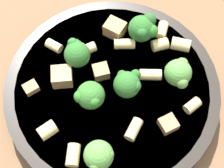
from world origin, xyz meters
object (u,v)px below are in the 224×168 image
(broccoli_floret_5, at_px, (90,96))
(rigatoni_10, at_px, (150,75))
(rigatoni_7, at_px, (181,45))
(chicken_chunk_2, at_px, (115,29))
(broccoli_floret_3, at_px, (143,28))
(rigatoni_4, at_px, (160,45))
(broccoli_floret_2, at_px, (129,82))
(chicken_chunk_1, at_px, (168,124))
(rigatoni_3, at_px, (162,30))
(broccoli_floret_1, at_px, (77,52))
(chicken_chunk_3, at_px, (31,88))
(rigatoni_0, at_px, (134,129))
(rigatoni_2, at_px, (47,130))
(rigatoni_8, at_px, (54,46))
(chicken_chunk_4, at_px, (101,72))
(rigatoni_9, at_px, (192,106))
(broccoli_floret_4, at_px, (99,156))
(broccoli_floret_0, at_px, (178,73))
(rigatoni_1, at_px, (125,44))
(chicken_chunk_0, at_px, (62,77))
(rigatoni_5, at_px, (87,49))
(pasta_bowl, at_px, (112,92))
(rigatoni_6, at_px, (73,155))

(broccoli_floret_5, height_order, rigatoni_10, broccoli_floret_5)
(rigatoni_7, height_order, chicken_chunk_2, chicken_chunk_2)
(broccoli_floret_3, relative_size, rigatoni_4, 2.00)
(broccoli_floret_2, distance_m, chicken_chunk_1, 0.07)
(broccoli_floret_2, distance_m, rigatoni_3, 0.10)
(rigatoni_7, bearing_deg, broccoli_floret_3, 93.84)
(broccoli_floret_1, bearing_deg, rigatoni_3, -48.04)
(chicken_chunk_3, bearing_deg, rigatoni_0, -93.65)
(rigatoni_2, distance_m, rigatoni_8, 0.12)
(rigatoni_3, bearing_deg, broccoli_floret_3, 129.41)
(rigatoni_7, distance_m, chicken_chunk_4, 0.12)
(rigatoni_9, distance_m, rigatoni_10, 0.07)
(broccoli_floret_1, xyz_separation_m, broccoli_floret_4, (-0.12, -0.08, -0.00))
(broccoli_floret_0, xyz_separation_m, rigatoni_1, (0.03, 0.08, -0.01))
(chicken_chunk_0, bearing_deg, rigatoni_5, -15.88)
(broccoli_floret_1, bearing_deg, rigatoni_8, 76.89)
(rigatoni_4, xyz_separation_m, chicken_chunk_4, (-0.07, 0.06, -0.00))
(rigatoni_10, relative_size, chicken_chunk_1, 1.42)
(broccoli_floret_3, bearing_deg, broccoli_floret_1, 132.77)
(chicken_chunk_4, bearing_deg, rigatoni_0, -132.82)
(broccoli_floret_0, relative_size, rigatoni_5, 1.76)
(rigatoni_2, relative_size, rigatoni_4, 1.02)
(pasta_bowl, relative_size, rigatoni_8, 13.09)
(broccoli_floret_5, height_order, rigatoni_9, broccoli_floret_5)
(pasta_bowl, xyz_separation_m, broccoli_floret_4, (-0.10, -0.02, 0.04))
(rigatoni_9, xyz_separation_m, chicken_chunk_1, (-0.03, 0.02, -0.00))
(chicken_chunk_1, bearing_deg, rigatoni_4, 21.85)
(rigatoni_8, bearing_deg, rigatoni_6, -147.82)
(broccoli_floret_1, distance_m, chicken_chunk_1, 0.15)
(broccoli_floret_2, bearing_deg, rigatoni_2, 140.86)
(broccoli_floret_3, height_order, chicken_chunk_2, broccoli_floret_3)
(broccoli_floret_1, bearing_deg, broccoli_floret_4, -147.38)
(pasta_bowl, height_order, rigatoni_9, rigatoni_9)
(broccoli_floret_5, bearing_deg, rigatoni_6, -175.81)
(broccoli_floret_1, relative_size, rigatoni_2, 1.91)
(rigatoni_0, distance_m, rigatoni_5, 0.13)
(chicken_chunk_4, bearing_deg, rigatoni_3, -32.15)
(broccoli_floret_0, bearing_deg, rigatoni_0, 160.53)
(broccoli_floret_5, bearing_deg, broccoli_floret_3, -14.55)
(broccoli_floret_4, xyz_separation_m, chicken_chunk_3, (0.06, 0.12, -0.02))
(broccoli_floret_4, bearing_deg, rigatoni_3, -5.20)
(rigatoni_1, relative_size, chicken_chunk_3, 1.57)
(pasta_bowl, bearing_deg, rigatoni_5, 51.30)
(broccoli_floret_3, height_order, rigatoni_1, broccoli_floret_3)
(rigatoni_0, bearing_deg, rigatoni_10, 2.30)
(rigatoni_7, bearing_deg, rigatoni_6, 157.60)
(broccoli_floret_2, xyz_separation_m, rigatoni_5, (0.04, 0.07, -0.01))
(broccoli_floret_1, bearing_deg, rigatoni_5, -18.29)
(broccoli_floret_5, xyz_separation_m, rigatoni_1, (0.10, -0.01, -0.02))
(rigatoni_3, relative_size, rigatoni_10, 0.80)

